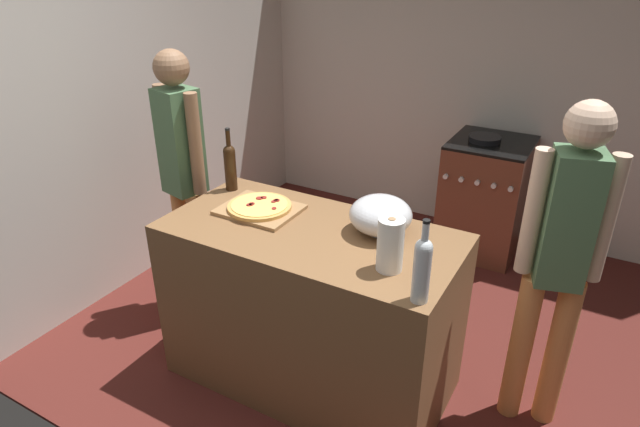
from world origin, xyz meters
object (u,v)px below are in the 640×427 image
object	(u,v)px
wine_bottle_amber	(422,267)
person_in_stripes	(184,170)
paper_towel_roll	(390,245)
wine_bottle_dark	(230,165)
mixing_bowl	(381,215)
person_in_red	(560,256)
stove	(485,196)
pizza	(260,206)

from	to	relation	value
wine_bottle_amber	person_in_stripes	size ratio (longest dim) A/B	0.21
paper_towel_roll	wine_bottle_dark	world-z (taller)	wine_bottle_dark
mixing_bowl	wine_bottle_amber	distance (m)	0.58
mixing_bowl	person_in_red	xyz separation A→B (m)	(0.80, 0.16, -0.08)
person_in_red	person_in_stripes	bearing A→B (deg)	-177.47
wine_bottle_amber	person_in_red	xyz separation A→B (m)	(0.43, 0.61, -0.14)
stove	mixing_bowl	bearing A→B (deg)	-93.80
wine_bottle_amber	person_in_stripes	bearing A→B (deg)	163.09
pizza	paper_towel_roll	xyz separation A→B (m)	(0.81, -0.19, 0.09)
pizza	wine_bottle_dark	size ratio (longest dim) A/B	0.93
paper_towel_roll	wine_bottle_amber	bearing A→B (deg)	-38.58
paper_towel_roll	person_in_red	bearing A→B (deg)	35.57
pizza	stove	bearing A→B (deg)	67.86
wine_bottle_amber	person_in_stripes	xyz separation A→B (m)	(-1.68, 0.51, -0.11)
stove	person_in_stripes	xyz separation A→B (m)	(-1.44, -1.70, 0.52)
person_in_stripes	mixing_bowl	bearing A→B (deg)	-2.94
mixing_bowl	wine_bottle_dark	size ratio (longest dim) A/B	0.84
stove	wine_bottle_dark	bearing A→B (deg)	-121.98
mixing_bowl	wine_bottle_amber	world-z (taller)	wine_bottle_amber
wine_bottle_dark	wine_bottle_amber	distance (m)	1.41
wine_bottle_dark	stove	distance (m)	2.11
person_in_stripes	person_in_red	size ratio (longest dim) A/B	1.02
wine_bottle_amber	person_in_red	world-z (taller)	person_in_red
wine_bottle_dark	person_in_red	xyz separation A→B (m)	(1.75, 0.10, -0.13)
pizza	stove	distance (m)	2.08
wine_bottle_amber	stove	bearing A→B (deg)	96.43
stove	person_in_red	size ratio (longest dim) A/B	0.56
pizza	wine_bottle_amber	distance (m)	1.07
pizza	person_in_red	xyz separation A→B (m)	(1.44, 0.26, -0.01)
mixing_bowl	paper_towel_roll	world-z (taller)	paper_towel_roll
mixing_bowl	person_in_stripes	size ratio (longest dim) A/B	0.18
wine_bottle_amber	person_in_stripes	distance (m)	1.76
paper_towel_roll	wine_bottle_dark	size ratio (longest dim) A/B	0.67
paper_towel_roll	person_in_red	size ratio (longest dim) A/B	0.15
paper_towel_roll	stove	bearing A→B (deg)	91.50
mixing_bowl	stove	world-z (taller)	mixing_bowl
paper_towel_roll	stove	xyz separation A→B (m)	(-0.05, 2.06, -0.60)
pizza	mixing_bowl	size ratio (longest dim) A/B	1.10
wine_bottle_amber	stove	xyz separation A→B (m)	(-0.25, 2.21, -0.63)
mixing_bowl	wine_bottle_amber	xyz separation A→B (m)	(0.37, -0.44, 0.06)
pizza	person_in_stripes	bearing A→B (deg)	166.10
mixing_bowl	wine_bottle_dark	world-z (taller)	wine_bottle_dark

